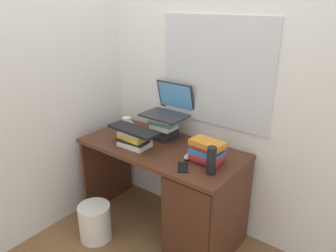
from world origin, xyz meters
TOP-DOWN VIEW (x-y plane):
  - ground_plane at (0.00, 0.00)m, footprint 6.00×6.00m
  - wall_back at (0.00, 0.35)m, footprint 6.00×0.06m
  - wall_left at (-0.76, 0.00)m, footprint 0.05×6.00m
  - desk at (0.32, -0.02)m, footprint 1.27×0.61m
  - book_stack_tall at (-0.09, 0.14)m, footprint 0.22×0.20m
  - book_stack_keyboard_riser at (-0.17, -0.12)m, footprint 0.25×0.19m
  - book_stack_side at (0.40, 0.00)m, footprint 0.24×0.18m
  - laptop at (-0.08, 0.21)m, footprint 0.35×0.30m
  - keyboard at (-0.17, -0.13)m, footprint 0.43×0.16m
  - computer_mouse at (0.28, -0.03)m, footprint 0.06×0.10m
  - mug at (-0.47, 0.11)m, footprint 0.11×0.08m
  - water_bottle at (0.51, -0.13)m, footprint 0.06×0.06m
  - cell_phone at (0.32, -0.17)m, footprint 0.13×0.15m
  - wastebasket at (-0.32, -0.44)m, footprint 0.25×0.25m

SIDE VIEW (x-z plane):
  - ground_plane at x=0.00m, z-range 0.00..0.00m
  - wastebasket at x=-0.32m, z-range 0.00..0.29m
  - desk at x=0.32m, z-range 0.03..0.76m
  - cell_phone at x=0.32m, z-range 0.73..0.74m
  - computer_mouse at x=0.28m, z-range 0.73..0.76m
  - mug at x=-0.47m, z-range 0.73..0.83m
  - book_stack_keyboard_riser at x=-0.17m, z-range 0.73..0.85m
  - book_stack_side at x=0.40m, z-range 0.73..0.89m
  - book_stack_tall at x=-0.09m, z-range 0.72..0.91m
  - water_bottle at x=0.51m, z-range 0.73..0.91m
  - keyboard at x=-0.17m, z-range 0.85..0.87m
  - laptop at x=-0.08m, z-range 0.85..1.09m
  - wall_back at x=0.00m, z-range 0.00..2.60m
  - wall_left at x=-0.76m, z-range 0.00..2.60m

